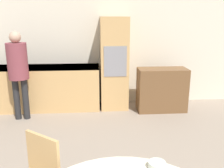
{
  "coord_description": "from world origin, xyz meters",
  "views": [
    {
      "loc": [
        -0.24,
        -0.02,
        1.89
      ],
      "look_at": [
        -0.02,
        2.96,
        1.08
      ],
      "focal_mm": 40.0,
      "sensor_mm": 36.0,
      "label": 1
    }
  ],
  "objects_px": {
    "sideboard": "(162,90)",
    "person_standing": "(18,67)",
    "oven_unit": "(114,64)",
    "bowl_centre": "(157,165)"
  },
  "relations": [
    {
      "from": "oven_unit",
      "to": "sideboard",
      "type": "relative_size",
      "value": 1.91
    },
    {
      "from": "sideboard",
      "to": "bowl_centre",
      "type": "distance_m",
      "value": 3.26
    },
    {
      "from": "sideboard",
      "to": "person_standing",
      "type": "relative_size",
      "value": 0.6
    },
    {
      "from": "oven_unit",
      "to": "person_standing",
      "type": "distance_m",
      "value": 1.88
    },
    {
      "from": "oven_unit",
      "to": "bowl_centre",
      "type": "distance_m",
      "value": 3.4
    },
    {
      "from": "person_standing",
      "to": "bowl_centre",
      "type": "bearing_deg",
      "value": -57.04
    },
    {
      "from": "oven_unit",
      "to": "bowl_centre",
      "type": "height_order",
      "value": "oven_unit"
    },
    {
      "from": "oven_unit",
      "to": "person_standing",
      "type": "height_order",
      "value": "oven_unit"
    },
    {
      "from": "person_standing",
      "to": "bowl_centre",
      "type": "relative_size",
      "value": 11.72
    },
    {
      "from": "sideboard",
      "to": "bowl_centre",
      "type": "bearing_deg",
      "value": -106.16
    }
  ]
}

